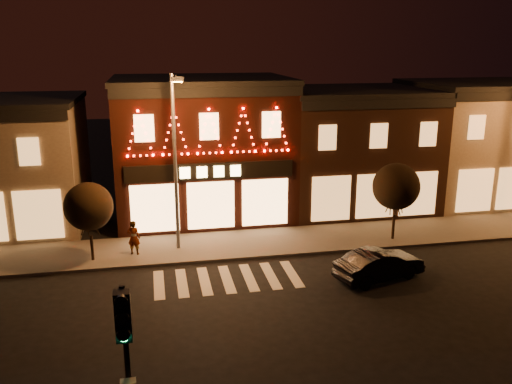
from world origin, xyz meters
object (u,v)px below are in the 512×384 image
object	(u,v)px
dark_sedan	(379,265)
traffic_signal_near	(126,350)
streetlamp_mid	(175,150)
pedestrian	(134,238)

from	to	relation	value
dark_sedan	traffic_signal_near	bearing A→B (deg)	117.17
traffic_signal_near	streetlamp_mid	bearing A→B (deg)	82.43
streetlamp_mid	pedestrian	size ratio (longest dim) A/B	5.05
pedestrian	dark_sedan	bearing A→B (deg)	175.81
traffic_signal_near	pedestrian	bearing A→B (deg)	90.84
traffic_signal_near	dark_sedan	xyz separation A→B (m)	(10.48, 9.97, -3.00)
dark_sedan	pedestrian	world-z (taller)	pedestrian
traffic_signal_near	streetlamp_mid	xyz separation A→B (m)	(1.91, 14.92, 1.57)
traffic_signal_near	pedestrian	distance (m)	14.97
traffic_signal_near	streetlamp_mid	distance (m)	15.12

